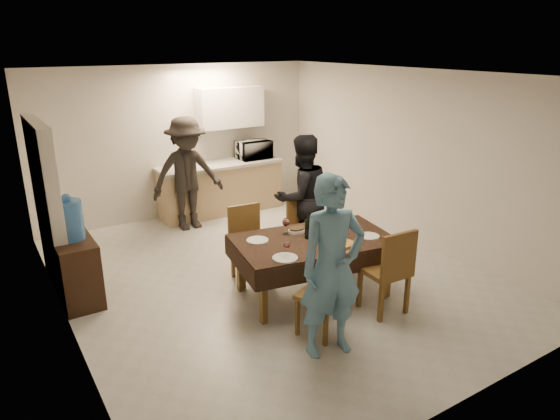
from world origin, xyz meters
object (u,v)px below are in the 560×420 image
(person_far, at_px, (302,197))
(water_pitcher, at_px, (340,227))
(savoury_tart, at_px, (341,246))
(console, at_px, (76,270))
(water_jug, at_px, (69,220))
(dining_table, at_px, (314,241))
(person_near, at_px, (332,267))
(person_kitchen, at_px, (187,174))
(wine_bottle, at_px, (308,225))
(microwave, at_px, (254,150))

(person_far, bearing_deg, water_pitcher, 80.30)
(water_pitcher, distance_m, savoury_tart, 0.42)
(console, relative_size, water_jug, 1.85)
(dining_table, bearing_deg, console, 160.73)
(water_jug, relative_size, person_near, 0.25)
(console, xyz_separation_m, person_kitchen, (2.08, 1.58, 0.53))
(water_pitcher, distance_m, person_kitchen, 3.10)
(dining_table, xyz_separation_m, console, (-2.46, 1.37, -0.30))
(savoury_tart, distance_m, person_far, 1.50)
(wine_bottle, relative_size, person_far, 0.19)
(microwave, distance_m, person_kitchen, 1.57)
(person_far, bearing_deg, water_jug, -5.53)
(dining_table, bearing_deg, water_jug, 160.73)
(person_near, height_order, person_kitchen, person_kitchen)
(microwave, xyz_separation_m, person_kitchen, (-1.49, -0.45, -0.15))
(water_jug, bearing_deg, person_near, -51.76)
(dining_table, bearing_deg, person_kitchen, 107.24)
(water_pitcher, distance_m, person_near, 1.35)
(console, relative_size, water_pitcher, 4.51)
(dining_table, distance_m, console, 2.83)
(water_pitcher, bearing_deg, dining_table, 171.87)
(console, height_order, savoury_tart, console)
(console, height_order, person_near, person_near)
(person_kitchen, bearing_deg, water_pitcher, -76.35)
(person_far, bearing_deg, dining_table, 62.96)
(water_jug, bearing_deg, wine_bottle, -28.78)
(savoury_tart, bearing_deg, microwave, 75.02)
(microwave, bearing_deg, wine_bottle, 70.89)
(water_jug, height_order, wine_bottle, water_jug)
(savoury_tart, relative_size, person_near, 0.22)
(wine_bottle, distance_m, person_kitchen, 2.92)
(water_jug, xyz_separation_m, savoury_tart, (2.56, -1.75, -0.27))
(person_far, bearing_deg, savoury_tart, 73.14)
(water_pitcher, distance_m, person_far, 1.12)
(wine_bottle, height_order, person_far, person_far)
(dining_table, height_order, savoury_tart, savoury_tart)
(savoury_tart, height_order, microwave, microwave)
(microwave, xyz_separation_m, person_near, (-1.66, -4.46, -0.16))
(dining_table, xyz_separation_m, wine_bottle, (-0.05, 0.05, 0.20))
(water_pitcher, height_order, savoury_tart, water_pitcher)
(person_far, bearing_deg, console, -5.53)
(dining_table, height_order, wine_bottle, wine_bottle)
(console, bearing_deg, savoury_tart, -34.41)
(wine_bottle, height_order, savoury_tart, wine_bottle)
(water_jug, distance_m, savoury_tart, 3.11)
(microwave, relative_size, person_near, 0.32)
(person_near, bearing_deg, water_pitcher, 58.20)
(dining_table, bearing_deg, savoury_tart, -65.34)
(savoury_tart, height_order, person_far, person_far)
(console, distance_m, water_pitcher, 3.18)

